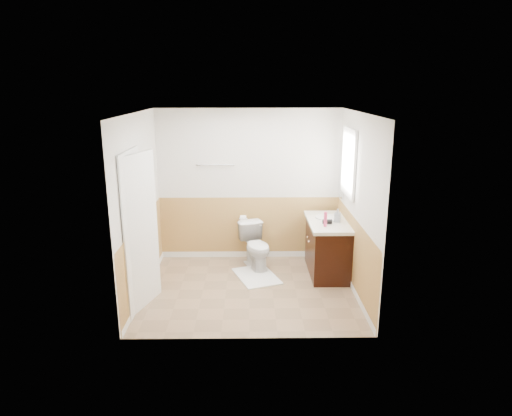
{
  "coord_description": "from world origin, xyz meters",
  "views": [
    {
      "loc": [
        0.01,
        -5.95,
        2.85
      ],
      "look_at": [
        0.1,
        0.25,
        1.15
      ],
      "focal_mm": 31.6,
      "sensor_mm": 36.0,
      "label": 1
    }
  ],
  "objects_px": {
    "bath_mat": "(257,276)",
    "soap_dispenser": "(337,215)",
    "vanity_cabinet": "(327,248)",
    "lotion_bottle": "(325,219)",
    "toilet": "(256,246)"
  },
  "relations": [
    {
      "from": "soap_dispenser",
      "to": "lotion_bottle",
      "type": "bearing_deg",
      "value": -133.87
    },
    {
      "from": "vanity_cabinet",
      "to": "bath_mat",
      "type": "bearing_deg",
      "value": -171.78
    },
    {
      "from": "vanity_cabinet",
      "to": "lotion_bottle",
      "type": "bearing_deg",
      "value": -109.19
    },
    {
      "from": "bath_mat",
      "to": "vanity_cabinet",
      "type": "relative_size",
      "value": 0.73
    },
    {
      "from": "toilet",
      "to": "vanity_cabinet",
      "type": "bearing_deg",
      "value": -31.33
    },
    {
      "from": "bath_mat",
      "to": "vanity_cabinet",
      "type": "xyz_separation_m",
      "value": [
        1.1,
        0.16,
        0.39
      ]
    },
    {
      "from": "toilet",
      "to": "vanity_cabinet",
      "type": "relative_size",
      "value": 0.65
    },
    {
      "from": "toilet",
      "to": "bath_mat",
      "type": "xyz_separation_m",
      "value": [
        0.0,
        -0.38,
        -0.35
      ]
    },
    {
      "from": "bath_mat",
      "to": "vanity_cabinet",
      "type": "bearing_deg",
      "value": 8.22
    },
    {
      "from": "vanity_cabinet",
      "to": "lotion_bottle",
      "type": "distance_m",
      "value": 0.64
    },
    {
      "from": "lotion_bottle",
      "to": "soap_dispenser",
      "type": "height_order",
      "value": "lotion_bottle"
    },
    {
      "from": "vanity_cabinet",
      "to": "soap_dispenser",
      "type": "relative_size",
      "value": 5.51
    },
    {
      "from": "toilet",
      "to": "vanity_cabinet",
      "type": "xyz_separation_m",
      "value": [
        1.1,
        -0.22,
        0.04
      ]
    },
    {
      "from": "bath_mat",
      "to": "soap_dispenser",
      "type": "bearing_deg",
      "value": 4.71
    },
    {
      "from": "toilet",
      "to": "soap_dispenser",
      "type": "bearing_deg",
      "value": -32.86
    }
  ]
}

